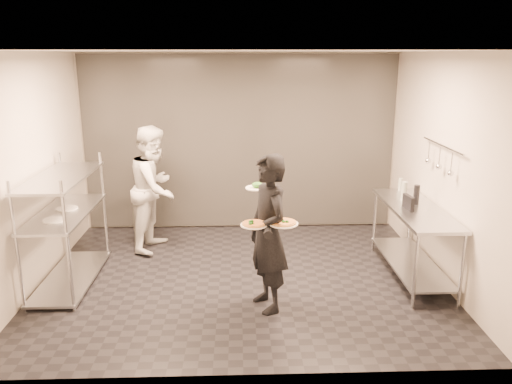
{
  "coord_description": "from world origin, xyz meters",
  "views": [
    {
      "loc": [
        -0.03,
        -5.86,
        2.78
      ],
      "look_at": [
        0.19,
        0.14,
        1.1
      ],
      "focal_mm": 35.0,
      "sensor_mm": 36.0,
      "label": 1
    }
  ],
  "objects_px": {
    "pizza_plate_near": "(254,224)",
    "bottle_clear": "(400,184)",
    "pos_monitor": "(408,202)",
    "bottle_green": "(404,191)",
    "pass_rack": "(66,223)",
    "salad_plate": "(257,186)",
    "chef": "(155,188)",
    "pizza_plate_far": "(283,223)",
    "bottle_dark": "(416,195)",
    "prep_counter": "(414,230)",
    "waiter": "(268,234)"
  },
  "relations": [
    {
      "from": "pass_rack",
      "to": "salad_plate",
      "type": "relative_size",
      "value": 5.96
    },
    {
      "from": "chef",
      "to": "waiter",
      "type": "bearing_deg",
      "value": -126.86
    },
    {
      "from": "prep_counter",
      "to": "pos_monitor",
      "type": "relative_size",
      "value": 7.45
    },
    {
      "from": "bottle_green",
      "to": "salad_plate",
      "type": "bearing_deg",
      "value": -159.46
    },
    {
      "from": "prep_counter",
      "to": "chef",
      "type": "height_order",
      "value": "chef"
    },
    {
      "from": "pizza_plate_near",
      "to": "salad_plate",
      "type": "bearing_deg",
      "value": 83.75
    },
    {
      "from": "bottle_clear",
      "to": "bottle_dark",
      "type": "relative_size",
      "value": 0.71
    },
    {
      "from": "chef",
      "to": "pizza_plate_far",
      "type": "xyz_separation_m",
      "value": [
        1.67,
        -2.03,
        0.16
      ]
    },
    {
      "from": "pos_monitor",
      "to": "bottle_green",
      "type": "xyz_separation_m",
      "value": [
        0.05,
        0.34,
        0.04
      ]
    },
    {
      "from": "pass_rack",
      "to": "bottle_green",
      "type": "relative_size",
      "value": 6.18
    },
    {
      "from": "bottle_clear",
      "to": "bottle_dark",
      "type": "height_order",
      "value": "bottle_dark"
    },
    {
      "from": "salad_plate",
      "to": "bottle_green",
      "type": "relative_size",
      "value": 1.04
    },
    {
      "from": "chef",
      "to": "bottle_clear",
      "type": "xyz_separation_m",
      "value": [
        3.47,
        -0.3,
        0.11
      ]
    },
    {
      "from": "pizza_plate_near",
      "to": "pos_monitor",
      "type": "xyz_separation_m",
      "value": [
        1.93,
        0.88,
        -0.05
      ]
    },
    {
      "from": "pizza_plate_near",
      "to": "pizza_plate_far",
      "type": "bearing_deg",
      "value": 1.75
    },
    {
      "from": "pizza_plate_near",
      "to": "bottle_dark",
      "type": "bearing_deg",
      "value": 27.31
    },
    {
      "from": "salad_plate",
      "to": "bottle_dark",
      "type": "distance_m",
      "value": 2.14
    },
    {
      "from": "prep_counter",
      "to": "pizza_plate_near",
      "type": "distance_m",
      "value": 2.3
    },
    {
      "from": "pizza_plate_far",
      "to": "pos_monitor",
      "type": "xyz_separation_m",
      "value": [
        1.62,
        0.87,
        -0.06
      ]
    },
    {
      "from": "bottle_green",
      "to": "bottle_dark",
      "type": "bearing_deg",
      "value": -51.37
    },
    {
      "from": "salad_plate",
      "to": "pass_rack",
      "type": "bearing_deg",
      "value": 169.38
    },
    {
      "from": "pos_monitor",
      "to": "bottle_green",
      "type": "height_order",
      "value": "bottle_green"
    },
    {
      "from": "pizza_plate_far",
      "to": "pos_monitor",
      "type": "bearing_deg",
      "value": 28.3
    },
    {
      "from": "salad_plate",
      "to": "waiter",
      "type": "bearing_deg",
      "value": -72.27
    },
    {
      "from": "waiter",
      "to": "bottle_dark",
      "type": "bearing_deg",
      "value": 94.2
    },
    {
      "from": "chef",
      "to": "pos_monitor",
      "type": "distance_m",
      "value": 3.5
    },
    {
      "from": "pizza_plate_near",
      "to": "bottle_dark",
      "type": "height_order",
      "value": "bottle_dark"
    },
    {
      "from": "salad_plate",
      "to": "bottle_clear",
      "type": "bearing_deg",
      "value": 31.21
    },
    {
      "from": "prep_counter",
      "to": "salad_plate",
      "type": "relative_size",
      "value": 6.71
    },
    {
      "from": "waiter",
      "to": "bottle_green",
      "type": "height_order",
      "value": "waiter"
    },
    {
      "from": "bottle_green",
      "to": "bottle_dark",
      "type": "xyz_separation_m",
      "value": [
        0.11,
        -0.14,
        -0.0
      ]
    },
    {
      "from": "pos_monitor",
      "to": "pizza_plate_far",
      "type": "bearing_deg",
      "value": -158.38
    },
    {
      "from": "chef",
      "to": "salad_plate",
      "type": "bearing_deg",
      "value": -123.46
    },
    {
      "from": "pass_rack",
      "to": "chef",
      "type": "bearing_deg",
      "value": 50.31
    },
    {
      "from": "pizza_plate_near",
      "to": "bottle_clear",
      "type": "bearing_deg",
      "value": 39.66
    },
    {
      "from": "chef",
      "to": "bottle_green",
      "type": "distance_m",
      "value": 3.45
    },
    {
      "from": "pizza_plate_near",
      "to": "pizza_plate_far",
      "type": "xyz_separation_m",
      "value": [
        0.31,
        0.01,
        0.01
      ]
    },
    {
      "from": "prep_counter",
      "to": "chef",
      "type": "distance_m",
      "value": 3.6
    },
    {
      "from": "chef",
      "to": "pizza_plate_far",
      "type": "height_order",
      "value": "chef"
    },
    {
      "from": "salad_plate",
      "to": "bottle_green",
      "type": "distance_m",
      "value": 2.08
    },
    {
      "from": "bottle_dark",
      "to": "pizza_plate_far",
      "type": "bearing_deg",
      "value": -149.02
    },
    {
      "from": "pass_rack",
      "to": "bottle_dark",
      "type": "height_order",
      "value": "pass_rack"
    },
    {
      "from": "chef",
      "to": "pizza_plate_near",
      "type": "distance_m",
      "value": 2.46
    },
    {
      "from": "chef",
      "to": "pos_monitor",
      "type": "height_order",
      "value": "chef"
    },
    {
      "from": "chef",
      "to": "salad_plate",
      "type": "relative_size",
      "value": 6.73
    },
    {
      "from": "bottle_clear",
      "to": "chef",
      "type": "bearing_deg",
      "value": 175.06
    },
    {
      "from": "salad_plate",
      "to": "bottle_green",
      "type": "xyz_separation_m",
      "value": [
        1.93,
        0.72,
        -0.28
      ]
    },
    {
      "from": "bottle_green",
      "to": "bottle_clear",
      "type": "distance_m",
      "value": 0.53
    },
    {
      "from": "bottle_dark",
      "to": "pizza_plate_near",
      "type": "bearing_deg",
      "value": -152.69
    },
    {
      "from": "prep_counter",
      "to": "bottle_clear",
      "type": "relative_size",
      "value": 10.19
    }
  ]
}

